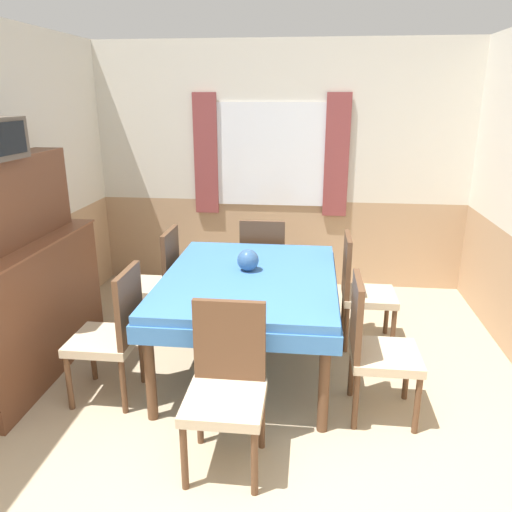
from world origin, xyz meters
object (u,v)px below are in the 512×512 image
chair_right_near (374,345)px  chair_head_near (226,383)px  vase (248,260)px  chair_left_far (158,279)px  chair_head_window (263,263)px  chair_left_near (113,331)px  sideboard (23,286)px  chair_right_far (361,287)px  dining_table (250,288)px

chair_right_near → chair_head_near: (-0.88, -0.55, 0.00)m
vase → chair_head_near: bearing=-88.8°
chair_left_far → chair_right_near: same height
chair_head_window → chair_head_near: bearing=-90.0°
chair_head_near → chair_left_near: bearing=-32.1°
chair_head_window → vase: bearing=-91.4°
chair_right_near → sideboard: 2.56m
chair_left_far → chair_right_near: (1.76, -1.02, 0.00)m
chair_right_near → chair_head_near: size_ratio=1.00×
chair_head_window → chair_left_near: bearing=-119.2°
chair_left_far → chair_left_near: size_ratio=1.00×
chair_right_far → sideboard: 2.66m
chair_head_window → chair_left_far: same height
chair_head_window → chair_right_far: bearing=-32.1°
chair_right_far → dining_table: bearing=-59.8°
chair_head_window → chair_right_near: 1.80m
chair_head_window → chair_left_far: 1.04m
chair_right_far → chair_left_far: 1.76m
vase → chair_head_window: bearing=88.6°
chair_left_near → chair_right_near: same height
chair_left_far → vase: size_ratio=5.76×
chair_head_window → chair_right_near: same height
chair_right_far → chair_head_near: size_ratio=1.00×
chair_right_near → vase: bearing=-123.9°
dining_table → chair_right_near: size_ratio=1.75×
chair_left_far → chair_right_near: 2.04m
chair_right_far → chair_head_near: bearing=-29.2°
chair_head_window → chair_left_far: size_ratio=1.00×
chair_head_near → chair_head_window: bearing=-90.0°
chair_left_near → chair_head_window: bearing=-29.2°
chair_head_near → sideboard: sideboard is taller
chair_left_far → chair_head_near: (0.88, -1.57, 0.00)m
chair_right_far → chair_head_near: 1.80m
dining_table → vase: size_ratio=10.08×
chair_left_far → chair_right_far: bearing=-90.0°
chair_right_far → sideboard: bearing=-73.2°
chair_right_far → chair_left_near: 2.04m
sideboard → chair_left_far: bearing=44.5°
chair_left_near → sideboard: sideboard is taller
chair_head_window → chair_left_far: bearing=-147.9°
chair_right_far → chair_left_far: (-1.76, 0.00, 0.00)m
chair_left_far → sideboard: 1.11m
chair_right_near → vase: size_ratio=5.76×
sideboard → vase: bearing=12.1°
chair_right_near → sideboard: size_ratio=0.58×
sideboard → chair_right_far: bearing=16.8°
chair_right_near → sideboard: (-2.54, 0.26, 0.20)m
chair_left_near → chair_head_near: same height
chair_right_near → chair_right_far: bearing=-180.0°
dining_table → chair_left_far: (-0.88, 0.51, -0.16)m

